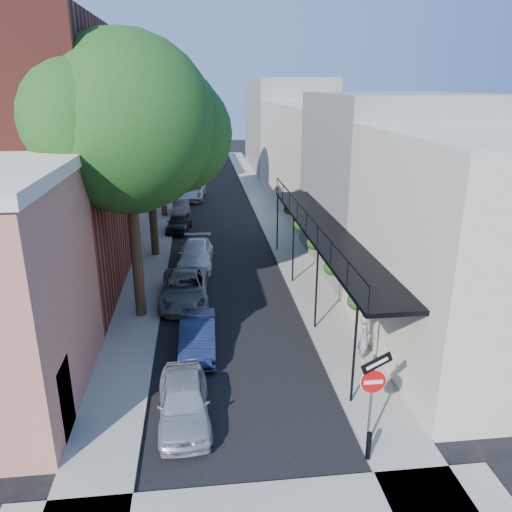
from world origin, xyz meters
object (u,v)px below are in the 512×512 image
object	(u,v)px
bollard	(369,446)
oak_near	(138,127)
parked_car_g	(191,191)
parked_car_c	(185,289)
parked_car_d	(196,254)
pedestrian	(364,338)
parked_car_b	(198,336)
parked_car_f	(181,207)
parked_car_a	(184,401)
oak_far	(164,101)
oak_mid	(155,130)
sign_post	(373,385)
parked_car_e	(179,222)

from	to	relation	value
bollard	oak_near	size ratio (longest dim) A/B	0.07
parked_car_g	parked_car_c	bearing A→B (deg)	-85.41
oak_near	parked_car_d	size ratio (longest dim) A/B	2.59
parked_car_g	pedestrian	world-z (taller)	pedestrian
parked_car_b	pedestrian	bearing A→B (deg)	-13.18
parked_car_f	pedestrian	xyz separation A→B (m)	(7.04, -22.34, 0.42)
parked_car_a	oak_far	bearing A→B (deg)	90.96
oak_near	parked_car_c	size ratio (longest dim) A/B	2.47
oak_mid	bollard	bearing A→B (deg)	-70.10
sign_post	pedestrian	distance (m)	4.69
parked_car_c	parked_car_g	bearing A→B (deg)	90.75
sign_post	bollard	bearing A→B (deg)	-108.56
oak_near	parked_car_d	bearing A→B (deg)	72.09
parked_car_c	parked_car_a	bearing A→B (deg)	-87.96
parked_car_e	parked_car_g	xyz separation A→B (m)	(0.73, 9.77, 0.07)
oak_mid	parked_car_a	world-z (taller)	oak_mid
oak_far	parked_car_g	xyz separation A→B (m)	(1.49, 5.52, -7.58)
oak_near	parked_car_b	size ratio (longest dim) A/B	3.07
parked_car_e	parked_car_f	size ratio (longest dim) A/B	1.05
parked_car_c	parked_car_e	bearing A→B (deg)	94.11
oak_mid	parked_car_e	world-z (taller)	oak_mid
pedestrian	parked_car_e	bearing A→B (deg)	37.48
parked_car_d	parked_car_e	bearing A→B (deg)	102.85
parked_car_g	pedestrian	size ratio (longest dim) A/B	2.84
parked_car_e	parked_car_f	world-z (taller)	parked_car_e
oak_mid	parked_car_d	size ratio (longest dim) A/B	2.32
parked_car_a	parked_car_b	size ratio (longest dim) A/B	1.00
parked_car_d	parked_car_e	xyz separation A→B (m)	(-1.14, 6.86, -0.02)
oak_mid	parked_car_b	bearing A→B (deg)	-79.93
parked_car_f	bollard	bearing A→B (deg)	-83.62
parked_car_a	parked_car_c	xyz separation A→B (m)	(-0.15, 8.50, 0.01)
pedestrian	oak_far	bearing A→B (deg)	35.32
parked_car_f	parked_car_g	size ratio (longest dim) A/B	0.70
parked_car_f	oak_mid	bearing A→B (deg)	-100.20
oak_mid	oak_far	size ratio (longest dim) A/B	0.86
parked_car_e	parked_car_g	size ratio (longest dim) A/B	0.74
parked_car_a	parked_car_g	distance (m)	29.95
sign_post	oak_near	bearing A→B (deg)	125.09
oak_near	parked_car_a	size ratio (longest dim) A/B	3.06
parked_car_a	pedestrian	world-z (taller)	pedestrian
parked_car_c	parked_car_e	world-z (taller)	parked_car_c
sign_post	bollard	size ratio (longest dim) A/B	3.74
bollard	pedestrian	bearing A→B (deg)	73.44
oak_far	parked_car_b	xyz separation A→B (m)	(1.95, -20.41, -7.64)
oak_near	pedestrian	world-z (taller)	oak_near
oak_mid	parked_car_e	xyz separation A→B (m)	(0.82, 4.79, -6.44)
parked_car_c	oak_near	bearing A→B (deg)	-141.30
oak_far	parked_car_f	distance (m)	7.74
oak_mid	parked_car_c	bearing A→B (deg)	-78.16
parked_car_b	parked_car_e	distance (m)	16.20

